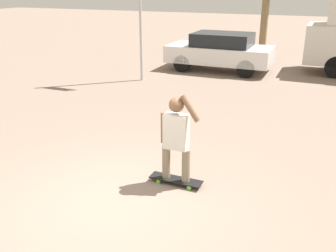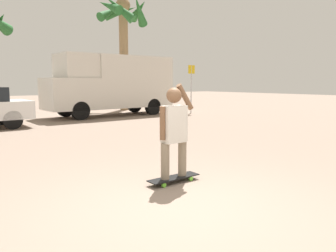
{
  "view_description": "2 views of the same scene",
  "coord_description": "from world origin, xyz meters",
  "px_view_note": "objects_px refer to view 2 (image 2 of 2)",
  "views": [
    {
      "loc": [
        2.81,
        -4.33,
        3.25
      ],
      "look_at": [
        0.43,
        1.23,
        0.95
      ],
      "focal_mm": 40.0,
      "sensor_mm": 36.0,
      "label": 1
    },
    {
      "loc": [
        -2.62,
        -3.08,
        1.64
      ],
      "look_at": [
        0.97,
        1.5,
        0.86
      ],
      "focal_mm": 35.0,
      "sensor_mm": 36.0,
      "label": 2
    }
  ],
  "objects_px": {
    "palm_tree_near_van": "(123,23)",
    "person_skateboarder": "(174,127)",
    "street_sign": "(191,83)",
    "skateboard": "(174,178)",
    "camper_van": "(113,83)"
  },
  "relations": [
    {
      "from": "street_sign",
      "to": "palm_tree_near_van",
      "type": "bearing_deg",
      "value": 112.22
    },
    {
      "from": "skateboard",
      "to": "street_sign",
      "type": "distance_m",
      "value": 12.41
    },
    {
      "from": "person_skateboarder",
      "to": "street_sign",
      "type": "bearing_deg",
      "value": 46.64
    },
    {
      "from": "palm_tree_near_van",
      "to": "skateboard",
      "type": "bearing_deg",
      "value": -117.44
    },
    {
      "from": "person_skateboarder",
      "to": "palm_tree_near_van",
      "type": "bearing_deg",
      "value": 62.56
    },
    {
      "from": "skateboard",
      "to": "palm_tree_near_van",
      "type": "relative_size",
      "value": 0.14
    },
    {
      "from": "person_skateboarder",
      "to": "street_sign",
      "type": "xyz_separation_m",
      "value": [
        8.45,
        8.95,
        0.7
      ]
    },
    {
      "from": "person_skateboarder",
      "to": "street_sign",
      "type": "relative_size",
      "value": 0.61
    },
    {
      "from": "person_skateboarder",
      "to": "street_sign",
      "type": "distance_m",
      "value": 12.33
    },
    {
      "from": "skateboard",
      "to": "person_skateboarder",
      "type": "bearing_deg",
      "value": 180.0
    },
    {
      "from": "person_skateboarder",
      "to": "camper_van",
      "type": "distance_m",
      "value": 11.4
    },
    {
      "from": "camper_van",
      "to": "palm_tree_near_van",
      "type": "relative_size",
      "value": 0.96
    },
    {
      "from": "camper_van",
      "to": "palm_tree_near_van",
      "type": "distance_m",
      "value": 4.87
    },
    {
      "from": "camper_van",
      "to": "street_sign",
      "type": "relative_size",
      "value": 2.48
    },
    {
      "from": "palm_tree_near_van",
      "to": "person_skateboarder",
      "type": "bearing_deg",
      "value": -117.44
    }
  ]
}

